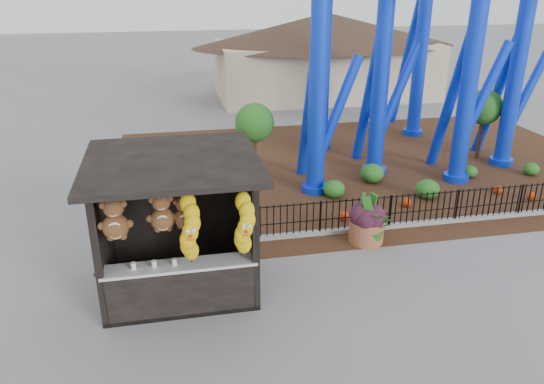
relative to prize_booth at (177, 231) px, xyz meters
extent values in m
plane|color=slate|center=(3.00, -0.90, -1.54)|extent=(120.00, 120.00, 0.00)
cube|color=#331E11|center=(7.00, 7.10, -1.53)|extent=(18.00, 12.00, 0.02)
cube|color=gray|center=(7.00, 2.10, -1.48)|extent=(18.00, 0.18, 0.12)
cube|color=black|center=(0.00, 0.30, -1.49)|extent=(3.20, 2.60, 0.10)
cube|color=black|center=(0.00, 1.54, -0.04)|extent=(3.20, 0.12, 3.00)
cube|color=black|center=(-1.54, 0.30, -0.04)|extent=(0.12, 2.60, 3.00)
cube|color=black|center=(1.54, 0.30, -0.04)|extent=(0.12, 2.60, 3.00)
cube|color=black|center=(0.00, 0.05, 1.52)|extent=(3.50, 3.40, 0.12)
cube|color=black|center=(-1.53, -0.93, -0.04)|extent=(0.14, 0.14, 3.00)
cube|color=black|center=(1.53, -0.93, -0.04)|extent=(0.14, 0.14, 3.00)
cube|color=black|center=(0.00, -0.75, -0.99)|extent=(3.00, 0.50, 1.10)
cube|color=silver|center=(0.00, -0.75, -0.42)|extent=(3.10, 0.55, 0.06)
cylinder|color=black|center=(0.00, -1.15, 1.31)|extent=(2.90, 0.04, 0.04)
cylinder|color=#0D33E6|center=(4.50, 5.10, 1.96)|extent=(0.56, 0.56, 7.00)
cylinder|color=#0D33E6|center=(4.50, 5.10, -1.42)|extent=(0.84, 0.84, 0.24)
cylinder|color=#0D33E6|center=(7.00, 6.30, 2.11)|extent=(0.56, 0.56, 7.30)
cylinder|color=#0D33E6|center=(7.00, 6.30, -1.42)|extent=(0.84, 0.84, 0.24)
cylinder|color=#0D33E6|center=(9.50, 5.10, 2.21)|extent=(0.56, 0.56, 7.50)
cylinder|color=#0D33E6|center=(9.50, 5.10, -1.42)|extent=(0.84, 0.84, 0.24)
cylinder|color=#0D33E6|center=(12.00, 6.30, 1.76)|extent=(0.56, 0.56, 6.60)
cylinder|color=#0D33E6|center=(12.00, 6.30, -1.42)|extent=(0.84, 0.84, 0.24)
cylinder|color=#0D33E6|center=(6.00, 9.60, 3.21)|extent=(0.56, 0.56, 9.50)
cylinder|color=#0D33E6|center=(6.00, 9.60, -1.42)|extent=(0.84, 0.84, 0.24)
cylinder|color=#0D33E6|center=(10.50, 10.60, 3.71)|extent=(0.56, 0.56, 10.50)
cylinder|color=#0D33E6|center=(10.50, 10.60, -1.42)|extent=(0.84, 0.84, 0.24)
cylinder|color=#0D33E6|center=(4.50, 6.00, 1.09)|extent=(0.36, 2.21, 5.85)
cylinder|color=#0D33E6|center=(5.20, 5.40, 0.91)|extent=(1.62, 0.32, 3.73)
cylinder|color=#0D33E6|center=(7.00, 7.20, 1.20)|extent=(0.36, 2.29, 6.10)
cylinder|color=#0D33E6|center=(7.70, 6.60, 1.02)|extent=(1.67, 0.32, 3.88)
cylinder|color=#0D33E6|center=(9.50, 6.00, 1.27)|extent=(0.36, 2.34, 6.26)
cylinder|color=#0D33E6|center=(10.20, 5.40, 1.09)|extent=(1.71, 0.32, 3.99)
cylinder|color=#0D33E6|center=(12.00, 7.20, 0.94)|extent=(0.36, 2.10, 5.53)
cylinder|color=#0D33E6|center=(12.70, 6.60, 0.77)|extent=(1.54, 0.32, 3.52)
cylinder|color=#985437|center=(4.87, 1.49, -1.23)|extent=(0.95, 0.95, 0.62)
ellipsoid|color=#30131F|center=(4.87, 1.49, -0.60)|extent=(0.70, 0.70, 0.64)
imported|color=#235519|center=(5.01, 1.31, -1.04)|extent=(1.10, 1.02, 0.99)
ellipsoid|color=#225A1A|center=(4.96, 4.53, -1.25)|extent=(0.68, 0.68, 0.55)
ellipsoid|color=#225A1A|center=(7.81, 3.87, -1.22)|extent=(0.75, 0.75, 0.60)
ellipsoid|color=#225A1A|center=(10.12, 5.29, -1.32)|extent=(0.51, 0.51, 0.41)
ellipsoid|color=#225A1A|center=(6.62, 5.52, -1.21)|extent=(0.79, 0.79, 0.64)
ellipsoid|color=#225A1A|center=(12.33, 5.05, -1.30)|extent=(0.55, 0.55, 0.44)
sphere|color=#B12A0B|center=(4.73, 2.82, -1.38)|extent=(0.28, 0.28, 0.28)
sphere|color=#B12A0B|center=(6.88, 3.35, -1.38)|extent=(0.28, 0.28, 0.28)
sphere|color=#B12A0B|center=(10.20, 3.72, -1.38)|extent=(0.28, 0.28, 0.28)
sphere|color=#B12A0B|center=(10.91, 3.03, -1.38)|extent=(0.28, 0.28, 0.28)
cube|color=#BFAD8C|center=(9.00, 19.10, -0.04)|extent=(12.00, 6.00, 3.00)
cone|color=#332319|center=(9.00, 19.10, 2.36)|extent=(15.00, 15.00, 1.80)
camera|label=1|loc=(-0.03, -10.22, 5.02)|focal=35.00mm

